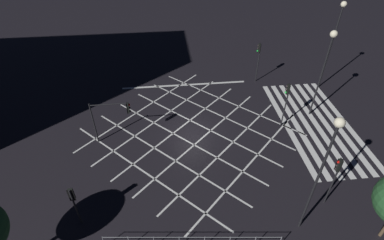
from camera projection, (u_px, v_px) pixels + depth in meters
The scene contains 11 objects.
ground_plane at pixel (192, 132), 26.19m from camera, with size 200.00×200.00×0.00m, color black.
road_markings at pixel (265, 124), 27.08m from camera, with size 19.78×24.12×0.01m.
traffic_light_nw_main at pixel (73, 199), 17.88m from camera, with size 0.39×0.36×3.20m.
traffic_light_median_north at pixel (113, 113), 23.58m from camera, with size 0.36×3.14×3.87m.
traffic_light_median_south at pixel (287, 97), 24.98m from camera, with size 0.36×0.39×4.34m.
traffic_light_sw_cross at pixel (336, 173), 18.60m from camera, with size 0.36×0.39×4.16m.
traffic_light_se_cross at pixel (258, 55), 30.94m from camera, with size 0.36×0.39×4.41m.
street_lamp_east at pixel (326, 158), 15.20m from camera, with size 0.52×0.52×8.72m.
street_lamp_west at pixel (336, 29), 28.02m from camera, with size 0.54×0.54×8.91m.
street_lamp_far at pixel (328, 54), 24.42m from camera, with size 0.59×0.59×8.15m.
pedestrian_railing at pixel (192, 240), 17.54m from camera, with size 1.18×10.40×1.05m.
Camera 1 is at (-19.73, 2.16, 17.12)m, focal length 28.00 mm.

